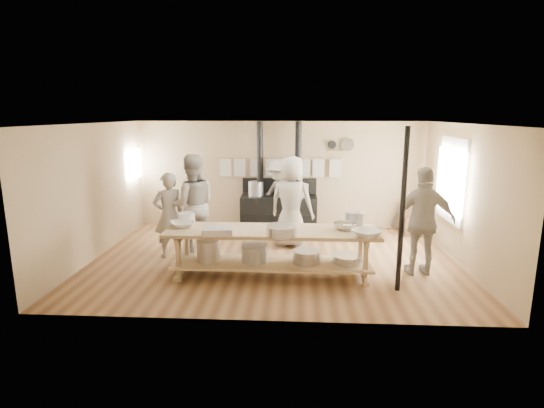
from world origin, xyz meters
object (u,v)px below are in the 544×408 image
at_px(cook_left, 192,205).
at_px(cook_right, 423,222).
at_px(stove, 279,209).
at_px(cook_center, 292,202).
at_px(roasting_pan, 217,231).
at_px(cook_by_window, 279,196).
at_px(chair, 413,224).
at_px(prep_table, 271,248).
at_px(cook_far_left, 169,215).

bearing_deg(cook_left, cook_right, 151.67).
height_order(stove, cook_center, stove).
bearing_deg(cook_center, stove, -55.69).
xyz_separation_m(cook_right, roasting_pan, (-3.48, -0.63, -0.05)).
bearing_deg(stove, cook_left, -131.45).
bearing_deg(cook_by_window, roasting_pan, -68.06).
xyz_separation_m(cook_right, chair, (0.53, 2.49, -0.70)).
xyz_separation_m(prep_table, cook_far_left, (-2.06, 0.99, 0.32)).
relative_size(stove, cook_by_window, 1.49).
bearing_deg(cook_right, cook_far_left, -12.64).
distance_m(cook_center, roasting_pan, 2.42).
xyz_separation_m(stove, cook_center, (0.32, -1.23, 0.44)).
distance_m(stove, cook_right, 3.79).
bearing_deg(roasting_pan, cook_left, 117.38).
xyz_separation_m(cook_far_left, roasting_pan, (1.20, -1.32, 0.06)).
bearing_deg(roasting_pan, cook_center, 60.78).
bearing_deg(prep_table, cook_by_window, 89.64).
xyz_separation_m(stove, cook_left, (-1.64, -1.85, 0.48)).
height_order(prep_table, cook_far_left, cook_far_left).
xyz_separation_m(cook_center, chair, (2.82, 1.01, -0.71)).
relative_size(prep_table, cook_right, 1.89).
bearing_deg(cook_far_left, chair, 165.07).
distance_m(stove, chair, 3.16).
relative_size(prep_table, cook_center, 1.87).
distance_m(cook_far_left, chair, 5.54).
bearing_deg(cook_by_window, cook_far_left, -100.83).
bearing_deg(chair, cook_left, -153.91).
distance_m(prep_table, cook_left, 2.06).
relative_size(prep_table, cook_far_left, 2.15).
relative_size(cook_right, chair, 2.27).
relative_size(cook_center, cook_right, 1.01).
height_order(cook_by_window, roasting_pan, cook_by_window).
bearing_deg(cook_right, cook_center, -37.13).
xyz_separation_m(cook_far_left, chair, (5.21, 1.80, -0.59)).
distance_m(chair, roasting_pan, 5.12).
bearing_deg(chair, roasting_pan, -134.77).
bearing_deg(cook_right, roasting_pan, 6.03).
height_order(cook_right, cook_by_window, cook_right).
bearing_deg(cook_by_window, cook_left, -97.08).
relative_size(stove, roasting_pan, 5.45).
bearing_deg(cook_by_window, prep_table, -53.01).
height_order(stove, cook_right, stove).
height_order(prep_table, cook_left, cook_left).
bearing_deg(cook_far_left, cook_by_window, -172.21).
relative_size(prep_table, chair, 4.29).
bearing_deg(prep_table, cook_left, 144.48).
relative_size(stove, prep_table, 0.72).
xyz_separation_m(cook_left, chair, (4.78, 1.63, -0.76)).
xyz_separation_m(stove, cook_by_window, (0.02, -0.17, 0.35)).
bearing_deg(stove, prep_table, -90.04).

